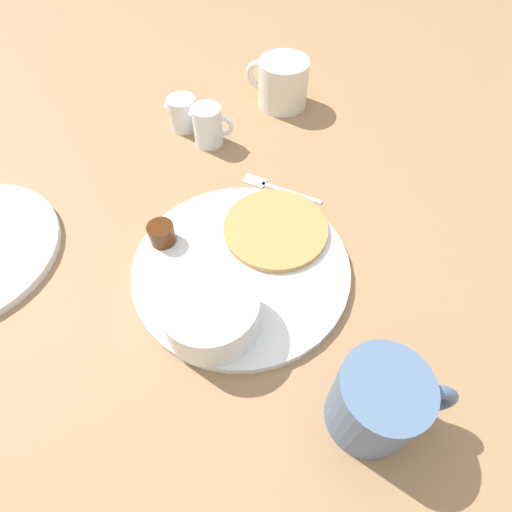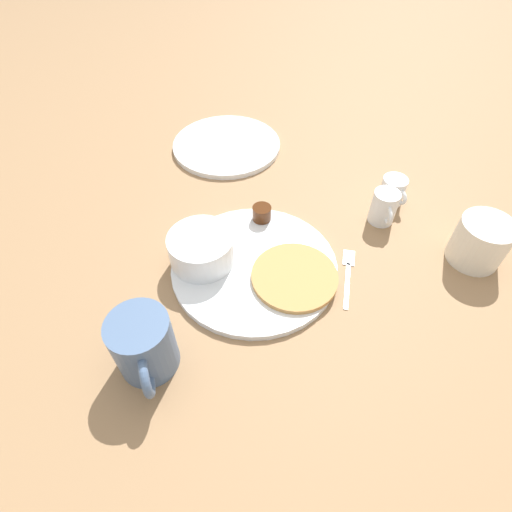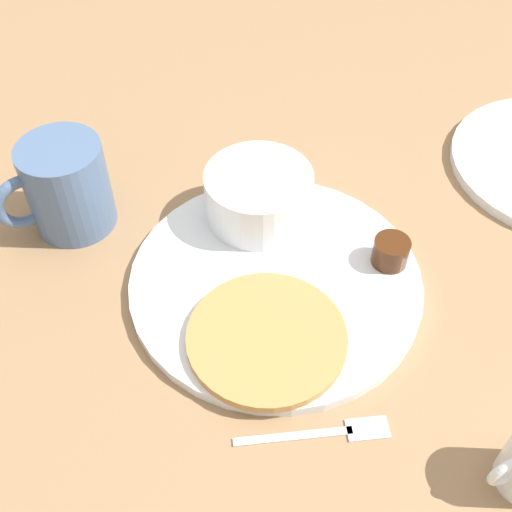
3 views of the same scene
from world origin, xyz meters
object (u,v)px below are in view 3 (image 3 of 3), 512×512
at_px(coffee_mug, 65,187).
at_px(fork, 331,432).
at_px(plate, 275,281).
at_px(bowl, 259,194).

xyz_separation_m(coffee_mug, fork, (0.05, -0.35, -0.05)).
xyz_separation_m(plate, bowl, (0.04, 0.08, 0.04)).
relative_size(plate, fork, 2.44).
xyz_separation_m(plate, coffee_mug, (-0.12, 0.20, 0.04)).
bearing_deg(bowl, fork, -114.55).
bearing_deg(plate, fork, -112.92).
height_order(bowl, coffee_mug, coffee_mug).
distance_m(bowl, coffee_mug, 0.20).
relative_size(plate, coffee_mug, 2.38).
height_order(coffee_mug, fork, coffee_mug).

